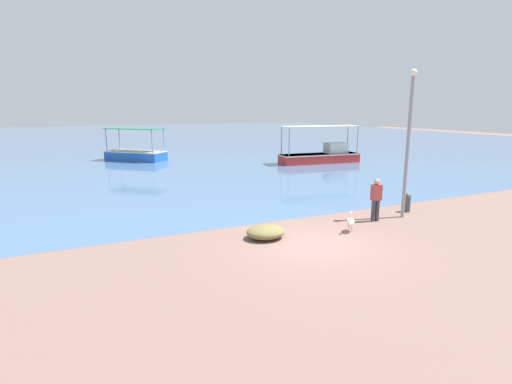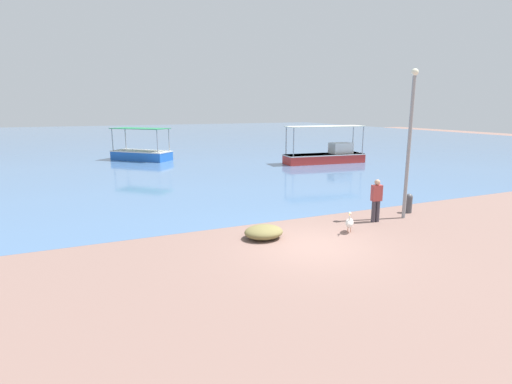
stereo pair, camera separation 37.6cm
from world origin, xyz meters
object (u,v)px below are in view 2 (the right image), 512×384
Objects in this scene: net_pile at (264,232)px; fishing_boat_center at (141,153)px; pelican at (350,222)px; fisherman_standing at (376,199)px; fishing_boat_outer at (327,155)px; mooring_bollard at (409,203)px; lamp_post at (410,137)px.

fishing_boat_center is at bearing 91.92° from net_pile.
pelican is 1.97m from fisherman_standing.
mooring_bollard is (-5.52, -14.48, -0.21)m from fishing_boat_outer.
mooring_bollard is at bearing -110.85° from fishing_boat_outer.
mooring_bollard is 0.49× the size of fisherman_standing.
lamp_post reaches higher than pelican.
fishing_boat_center is 2.93× the size of fisherman_standing.
fisherman_standing is 4.90m from net_pile.
fisherman_standing is at bearing -166.45° from mooring_bollard.
net_pile is at bearing -129.86° from fishing_boat_outer.
fisherman_standing is (-7.74, -15.02, 0.26)m from fishing_boat_outer.
fishing_boat_center is at bearing 107.14° from lamp_post.
lamp_post is (7.07, -22.92, 2.72)m from fishing_boat_center.
mooring_bollard reaches higher than net_pile.
fishing_boat_outer is at bearing -30.56° from fishing_boat_center.
fisherman_standing is 1.25× the size of net_pile.
lamp_post is 7.07× the size of mooring_bollard.
mooring_bollard reaches higher than pelican.
lamp_post is at bearing 12.33° from pelican.
fishing_boat_center reaches higher than fisherman_standing.
pelican is at bearing -121.15° from fishing_boat_outer.
fishing_boat_outer reaches higher than net_pile.
fishing_boat_center is 23.71m from mooring_bollard.
lamp_post is 7.00m from net_pile.
mooring_bollard is 2.34m from fisherman_standing.
fishing_boat_outer is at bearing 69.15° from mooring_bollard.
pelican is 0.14× the size of lamp_post.
fishing_boat_outer reaches higher than fisherman_standing.
net_pile is (0.77, -22.98, -0.33)m from fishing_boat_center.
fishing_boat_outer is 16.50m from lamp_post.
fishing_boat_center is 24.14m from lamp_post.
fishing_boat_outer is at bearing 58.85° from pelican.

